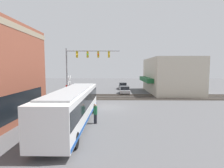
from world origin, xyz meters
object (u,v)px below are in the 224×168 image
object	(u,v)px
city_bus	(73,105)
crossing_signal	(70,86)
parked_car_grey	(123,86)
pedestrian_near_bus	(95,113)
parked_car_silver	(125,90)
pedestrian_at_crossing	(71,97)

from	to	relation	value
city_bus	crossing_signal	distance (m)	10.71
parked_car_grey	pedestrian_near_bus	bearing A→B (deg)	172.07
city_bus	crossing_signal	bearing A→B (deg)	16.18
parked_car_silver	pedestrian_near_bus	size ratio (longest dim) A/B	2.40
parked_car_silver	pedestrian_at_crossing	distance (m)	11.76
parked_car_silver	pedestrian_near_bus	bearing A→B (deg)	168.80
crossing_signal	parked_car_silver	xyz separation A→B (m)	(8.11, -8.38, -1.63)
parked_car_silver	pedestrian_at_crossing	xyz separation A→B (m)	(-8.55, 8.08, 0.16)
crossing_signal	pedestrian_at_crossing	size ratio (longest dim) A/B	2.36
parked_car_silver	pedestrian_near_bus	xyz separation A→B (m)	(-18.02, 3.57, 0.23)
parked_car_silver	pedestrian_at_crossing	world-z (taller)	pedestrian_at_crossing
crossing_signal	parked_car_grey	bearing A→B (deg)	-28.11
parked_car_grey	pedestrian_at_crossing	world-z (taller)	pedestrian_at_crossing
parked_car_grey	pedestrian_at_crossing	distance (m)	18.04
crossing_signal	parked_car_silver	distance (m)	11.77
crossing_signal	pedestrian_near_bus	size ratio (longest dim) A/B	2.17
pedestrian_near_bus	parked_car_silver	bearing A→B (deg)	-11.20
parked_car_silver	pedestrian_at_crossing	size ratio (longest dim) A/B	2.61
pedestrian_at_crossing	parked_car_silver	bearing A→B (deg)	-43.37
city_bus	pedestrian_near_bus	size ratio (longest dim) A/B	7.11
city_bus	parked_car_grey	world-z (taller)	city_bus
city_bus	parked_car_grey	bearing A→B (deg)	-11.75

